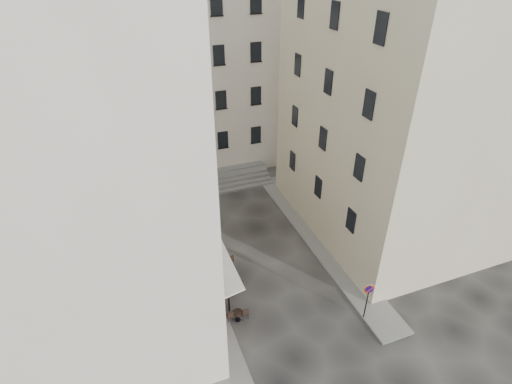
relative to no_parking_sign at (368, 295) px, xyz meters
name	(u,v)px	position (x,y,z in m)	size (l,w,h in m)	color
ground	(275,284)	(-3.56, 4.14, -1.80)	(90.00, 90.00, 0.00)	black
sidewalk_left	(188,260)	(-8.06, 8.14, -1.74)	(2.00, 22.00, 0.12)	slate
sidewalk_right	(317,238)	(0.94, 7.14, -1.74)	(2.00, 18.00, 0.12)	slate
building_left	(43,134)	(-14.06, 7.14, 8.51)	(12.20, 16.20, 20.60)	beige
building_right	(409,99)	(6.94, 7.64, 7.51)	(12.20, 14.20, 18.60)	#C0B48F
building_back	(181,58)	(-4.56, 23.14, 7.51)	(18.20, 10.20, 18.60)	beige
cafe_storefront	(200,268)	(-7.87, 5.14, 0.08)	(1.74, 7.30, 3.50)	#4B0A0E
stone_steps	(218,181)	(-3.56, 16.72, -1.40)	(9.00, 3.15, 0.80)	#62605D
bollard_near	(229,304)	(-6.81, 3.14, -1.28)	(0.12, 0.12, 0.98)	black
bollard_mid	(212,264)	(-6.81, 6.64, -1.28)	(0.12, 0.12, 0.98)	black
bollard_far	(199,232)	(-6.81, 10.14, -1.28)	(0.12, 0.12, 0.98)	black
no_parking_sign	(368,295)	(0.00, 0.00, 0.00)	(0.57, 0.19, 2.54)	black
bistro_table_a	(237,315)	(-6.58, 2.37, -1.38)	(1.18, 0.55, 0.83)	black
bistro_table_b	(232,287)	(-6.19, 4.44, -1.35)	(1.26, 0.59, 0.88)	black
bistro_table_c	(221,274)	(-6.53, 5.72, -1.33)	(1.30, 0.61, 0.92)	black
bistro_table_d	(223,262)	(-6.12, 6.70, -1.32)	(1.35, 0.63, 0.95)	black
bistro_table_e	(200,249)	(-7.16, 8.36, -1.31)	(1.37, 0.64, 0.96)	black
pedestrian	(208,247)	(-6.76, 7.92, -0.86)	(0.69, 0.45, 1.89)	black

